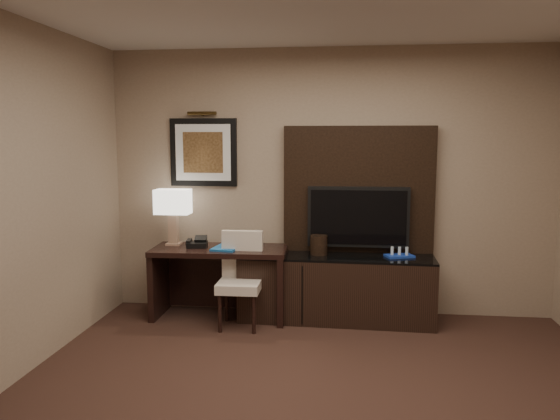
# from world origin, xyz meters

# --- Properties ---
(wall_back) EXTENTS (4.50, 0.01, 2.70)m
(wall_back) POSITION_xyz_m (0.00, 2.50, 1.35)
(wall_back) COLOR gray
(wall_back) RESTS_ON floor
(desk) EXTENTS (1.35, 0.61, 0.71)m
(desk) POSITION_xyz_m (-1.07, 2.15, 0.36)
(desk) COLOR black
(desk) RESTS_ON floor
(credenza) EXTENTS (1.91, 0.58, 0.65)m
(credenza) POSITION_xyz_m (0.09, 2.20, 0.33)
(credenza) COLOR black
(credenza) RESTS_ON floor
(tv_wall_panel) EXTENTS (1.50, 0.12, 1.30)m
(tv_wall_panel) POSITION_xyz_m (0.30, 2.44, 1.27)
(tv_wall_panel) COLOR black
(tv_wall_panel) RESTS_ON wall_back
(tv) EXTENTS (1.00, 0.08, 0.60)m
(tv) POSITION_xyz_m (0.30, 2.34, 1.02)
(tv) COLOR black
(tv) RESTS_ON tv_wall_panel
(artwork) EXTENTS (0.70, 0.04, 0.70)m
(artwork) POSITION_xyz_m (-1.30, 2.48, 1.65)
(artwork) COLOR black
(artwork) RESTS_ON wall_back
(picture_light) EXTENTS (0.04, 0.04, 0.30)m
(picture_light) POSITION_xyz_m (-1.30, 2.44, 2.05)
(picture_light) COLOR #3E2D13
(picture_light) RESTS_ON wall_back
(desk_chair) EXTENTS (0.40, 0.47, 0.83)m
(desk_chair) POSITION_xyz_m (-0.82, 1.87, 0.42)
(desk_chair) COLOR beige
(desk_chair) RESTS_ON floor
(table_lamp) EXTENTS (0.40, 0.27, 0.59)m
(table_lamp) POSITION_xyz_m (-1.57, 2.25, 1.01)
(table_lamp) COLOR tan
(table_lamp) RESTS_ON desk
(desk_phone) EXTENTS (0.22, 0.21, 0.10)m
(desk_phone) POSITION_xyz_m (-1.30, 2.16, 0.76)
(desk_phone) COLOR black
(desk_phone) RESTS_ON desk
(blue_folder) EXTENTS (0.28, 0.35, 0.02)m
(blue_folder) POSITION_xyz_m (-0.99, 2.11, 0.72)
(blue_folder) COLOR #185A9E
(blue_folder) RESTS_ON desk
(book) EXTENTS (0.17, 0.07, 0.23)m
(book) POSITION_xyz_m (-0.90, 2.14, 0.83)
(book) COLOR #BBB293
(book) RESTS_ON desk
(water_bottle) EXTENTS (0.06, 0.06, 0.18)m
(water_bottle) POSITION_xyz_m (-0.70, 2.19, 0.80)
(water_bottle) COLOR #AEBBC5
(water_bottle) RESTS_ON desk
(ice_bucket) EXTENTS (0.17, 0.17, 0.19)m
(ice_bucket) POSITION_xyz_m (-0.08, 2.23, 0.75)
(ice_bucket) COLOR black
(ice_bucket) RESTS_ON credenza
(minibar_tray) EXTENTS (0.30, 0.24, 0.10)m
(minibar_tray) POSITION_xyz_m (0.70, 2.20, 0.70)
(minibar_tray) COLOR #18369D
(minibar_tray) RESTS_ON credenza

